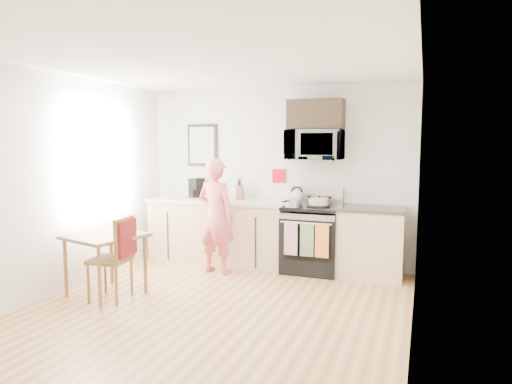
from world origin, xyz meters
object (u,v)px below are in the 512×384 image
(range, at_px, (312,240))
(microwave, at_px, (315,145))
(person, at_px, (216,216))
(cake, at_px, (318,203))
(dining_table, at_px, (105,241))
(chair, at_px, (120,247))

(range, bearing_deg, microwave, 90.06)
(person, relative_size, cake, 5.06)
(dining_table, relative_size, chair, 0.86)
(dining_table, xyz_separation_m, cake, (2.13, 1.80, 0.33))
(dining_table, distance_m, chair, 0.31)
(person, height_order, dining_table, person)
(person, distance_m, dining_table, 1.53)
(microwave, height_order, person, microwave)
(range, height_order, chair, range)
(chair, bearing_deg, cake, 38.87)
(range, bearing_deg, dining_table, -138.45)
(microwave, bearing_deg, cake, -52.88)
(cake, bearing_deg, range, 172.33)
(microwave, bearing_deg, range, -89.94)
(dining_table, bearing_deg, range, 41.55)
(person, distance_m, cake, 1.41)
(range, height_order, person, person)
(cake, bearing_deg, chair, -133.96)
(microwave, relative_size, dining_table, 0.92)
(chair, bearing_deg, range, 40.45)
(chair, relative_size, cake, 3.08)
(microwave, bearing_deg, person, -152.53)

